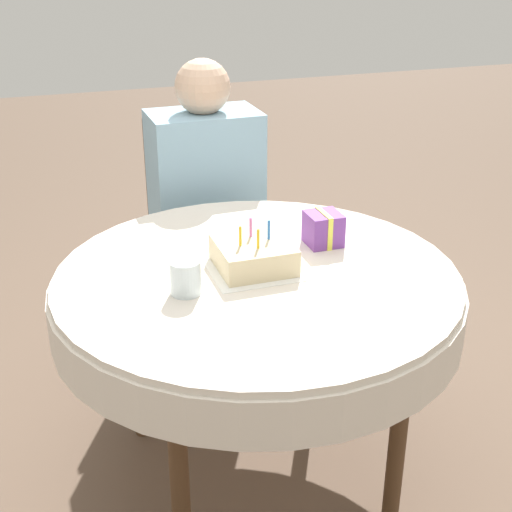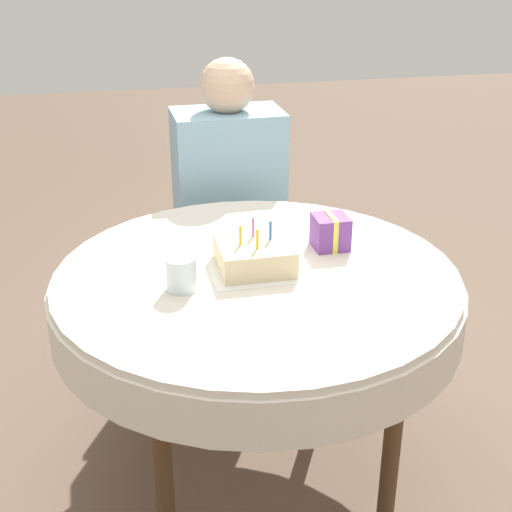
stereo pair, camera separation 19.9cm
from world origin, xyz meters
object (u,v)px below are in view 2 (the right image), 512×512
at_px(person, 230,183).
at_px(birthday_cake, 255,255).
at_px(chair, 226,225).
at_px(drinking_glass, 181,274).
at_px(gift_box, 330,232).

distance_m(person, birthday_cake, 0.77).
relative_size(person, birthday_cake, 5.71).
relative_size(chair, birthday_cake, 4.50).
distance_m(person, drinking_glass, 0.91).
distance_m(birthday_cake, drinking_glass, 0.24).
xyz_separation_m(birthday_cake, gift_box, (0.25, 0.09, 0.01)).
relative_size(birthday_cake, drinking_glass, 2.21).
height_order(birthday_cake, gift_box, birthday_cake).
height_order(chair, person, person).
height_order(person, gift_box, person).
bearing_deg(drinking_glass, gift_box, 20.70).
bearing_deg(chair, gift_box, -77.45).
xyz_separation_m(chair, drinking_glass, (-0.29, -0.95, 0.27)).
xyz_separation_m(birthday_cake, drinking_glass, (-0.22, -0.09, 0.01)).
bearing_deg(drinking_glass, person, 71.48).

